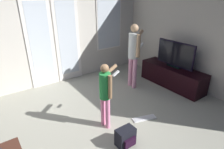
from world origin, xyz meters
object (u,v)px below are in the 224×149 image
object	(u,v)px
person_adult	(134,51)
person_child	(106,90)
tv_stand	(172,76)
backpack	(126,137)
loose_keyboard	(144,118)
flat_screen_tv	(175,54)

from	to	relation	value
person_adult	person_child	size ratio (longest dim) A/B	1.32
person_adult	person_child	bearing A→B (deg)	-147.78
tv_stand	person_child	distance (m)	2.25
person_child	backpack	distance (m)	0.78
person_child	person_adult	bearing A→B (deg)	32.22
tv_stand	loose_keyboard	bearing A→B (deg)	-158.87
tv_stand	person_child	world-z (taller)	person_child
flat_screen_tv	person_child	size ratio (longest dim) A/B	0.85
tv_stand	person_child	xyz separation A→B (m)	(-2.18, -0.32, 0.44)
person_adult	backpack	xyz separation A→B (m)	(-1.38, -1.41, -0.77)
person_child	loose_keyboard	size ratio (longest dim) A/B	2.49
flat_screen_tv	person_child	world-z (taller)	person_child
person_child	loose_keyboard	xyz separation A→B (m)	(0.67, -0.26, -0.68)
backpack	loose_keyboard	bearing A→B (deg)	22.43
backpack	person_child	bearing A→B (deg)	88.71
person_child	loose_keyboard	distance (m)	0.99
tv_stand	person_adult	size ratio (longest dim) A/B	1.07
flat_screen_tv	loose_keyboard	bearing A→B (deg)	-158.72
flat_screen_tv	person_adult	world-z (taller)	person_adult
person_adult	loose_keyboard	distance (m)	1.59
person_adult	person_child	world-z (taller)	person_adult
person_child	flat_screen_tv	bearing A→B (deg)	8.46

